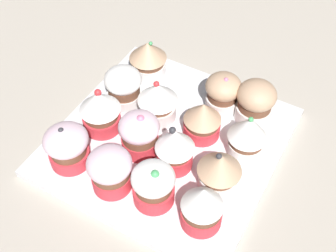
{
  "coord_description": "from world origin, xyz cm",
  "views": [
    {
      "loc": [
        -21.02,
        37.11,
        53.67
      ],
      "look_at": [
        0.0,
        0.0,
        4.2
      ],
      "focal_mm": 46.92,
      "sensor_mm": 36.0,
      "label": 1
    }
  ],
  "objects_px": {
    "cupcake_0": "(255,102)",
    "cupcake_1": "(223,92)",
    "cupcake_8": "(175,147)",
    "cupcake_12": "(153,185)",
    "cupcake_10": "(100,110)",
    "cupcake_14": "(67,146)",
    "cupcake_3": "(247,135)",
    "cupcake_11": "(202,206)",
    "cupcake_5": "(158,100)",
    "cupcake_4": "(202,119)",
    "baking_tray": "(168,141)",
    "cupcake_9": "(139,133)",
    "cupcake_6": "(123,86)",
    "cupcake_13": "(110,170)",
    "cupcake_7": "(219,170)",
    "cupcake_2": "(148,58)"
  },
  "relations": [
    {
      "from": "cupcake_5",
      "to": "cupcake_12",
      "type": "relative_size",
      "value": 1.07
    },
    {
      "from": "baking_tray",
      "to": "cupcake_13",
      "type": "height_order",
      "value": "cupcake_13"
    },
    {
      "from": "cupcake_13",
      "to": "cupcake_2",
      "type": "bearing_deg",
      "value": -71.31
    },
    {
      "from": "cupcake_1",
      "to": "cupcake_4",
      "type": "relative_size",
      "value": 1.07
    },
    {
      "from": "cupcake_2",
      "to": "cupcake_13",
      "type": "height_order",
      "value": "same"
    },
    {
      "from": "cupcake_0",
      "to": "cupcake_12",
      "type": "bearing_deg",
      "value": 73.57
    },
    {
      "from": "cupcake_0",
      "to": "cupcake_6",
      "type": "height_order",
      "value": "cupcake_0"
    },
    {
      "from": "cupcake_2",
      "to": "cupcake_10",
      "type": "bearing_deg",
      "value": 90.2
    },
    {
      "from": "cupcake_13",
      "to": "cupcake_10",
      "type": "bearing_deg",
      "value": -47.92
    },
    {
      "from": "cupcake_0",
      "to": "cupcake_11",
      "type": "relative_size",
      "value": 0.97
    },
    {
      "from": "cupcake_8",
      "to": "cupcake_9",
      "type": "height_order",
      "value": "cupcake_8"
    },
    {
      "from": "cupcake_5",
      "to": "cupcake_9",
      "type": "xyz_separation_m",
      "value": [
        -0.01,
        0.07,
        -0.0
      ]
    },
    {
      "from": "baking_tray",
      "to": "cupcake_3",
      "type": "relative_size",
      "value": 4.23
    },
    {
      "from": "cupcake_3",
      "to": "cupcake_11",
      "type": "xyz_separation_m",
      "value": [
        0.0,
        0.14,
        -0.0
      ]
    },
    {
      "from": "baking_tray",
      "to": "cupcake_13",
      "type": "distance_m",
      "value": 0.12
    },
    {
      "from": "baking_tray",
      "to": "cupcake_14",
      "type": "height_order",
      "value": "cupcake_14"
    },
    {
      "from": "cupcake_4",
      "to": "cupcake_5",
      "type": "height_order",
      "value": "cupcake_5"
    },
    {
      "from": "cupcake_10",
      "to": "cupcake_14",
      "type": "xyz_separation_m",
      "value": [
        0.0,
        0.08,
        -0.0
      ]
    },
    {
      "from": "cupcake_9",
      "to": "cupcake_10",
      "type": "relative_size",
      "value": 0.95
    },
    {
      "from": "cupcake_4",
      "to": "cupcake_5",
      "type": "xyz_separation_m",
      "value": [
        0.08,
        0.0,
        0.01
      ]
    },
    {
      "from": "baking_tray",
      "to": "cupcake_4",
      "type": "xyz_separation_m",
      "value": [
        -0.04,
        -0.04,
        0.04
      ]
    },
    {
      "from": "cupcake_2",
      "to": "cupcake_5",
      "type": "relative_size",
      "value": 0.92
    },
    {
      "from": "cupcake_10",
      "to": "cupcake_6",
      "type": "bearing_deg",
      "value": -90.75
    },
    {
      "from": "cupcake_10",
      "to": "cupcake_12",
      "type": "xyz_separation_m",
      "value": [
        -0.14,
        0.07,
        -0.0
      ]
    },
    {
      "from": "cupcake_6",
      "to": "cupcake_0",
      "type": "bearing_deg",
      "value": -160.39
    },
    {
      "from": "cupcake_8",
      "to": "cupcake_12",
      "type": "relative_size",
      "value": 1.1
    },
    {
      "from": "cupcake_8",
      "to": "cupcake_10",
      "type": "distance_m",
      "value": 0.13
    },
    {
      "from": "cupcake_5",
      "to": "cupcake_10",
      "type": "distance_m",
      "value": 0.09
    },
    {
      "from": "cupcake_10",
      "to": "cupcake_14",
      "type": "distance_m",
      "value": 0.08
    },
    {
      "from": "cupcake_0",
      "to": "cupcake_5",
      "type": "height_order",
      "value": "cupcake_5"
    },
    {
      "from": "cupcake_8",
      "to": "cupcake_14",
      "type": "bearing_deg",
      "value": 27.27
    },
    {
      "from": "cupcake_4",
      "to": "cupcake_13",
      "type": "distance_m",
      "value": 0.16
    },
    {
      "from": "cupcake_9",
      "to": "cupcake_10",
      "type": "distance_m",
      "value": 0.08
    },
    {
      "from": "cupcake_0",
      "to": "cupcake_14",
      "type": "height_order",
      "value": "cupcake_0"
    },
    {
      "from": "cupcake_3",
      "to": "cupcake_8",
      "type": "xyz_separation_m",
      "value": [
        0.08,
        0.07,
        0.0
      ]
    },
    {
      "from": "cupcake_1",
      "to": "cupcake_12",
      "type": "distance_m",
      "value": 0.2
    },
    {
      "from": "cupcake_2",
      "to": "cupcake_13",
      "type": "bearing_deg",
      "value": 108.69
    },
    {
      "from": "cupcake_9",
      "to": "cupcake_14",
      "type": "height_order",
      "value": "cupcake_9"
    },
    {
      "from": "baking_tray",
      "to": "cupcake_8",
      "type": "bearing_deg",
      "value": 131.12
    },
    {
      "from": "cupcake_7",
      "to": "cupcake_11",
      "type": "relative_size",
      "value": 0.96
    },
    {
      "from": "cupcake_6",
      "to": "cupcake_5",
      "type": "bearing_deg",
      "value": 177.67
    },
    {
      "from": "cupcake_4",
      "to": "cupcake_11",
      "type": "distance_m",
      "value": 0.15
    },
    {
      "from": "cupcake_2",
      "to": "cupcake_3",
      "type": "bearing_deg",
      "value": 160.19
    },
    {
      "from": "cupcake_12",
      "to": "cupcake_3",
      "type": "bearing_deg",
      "value": -119.21
    },
    {
      "from": "cupcake_11",
      "to": "cupcake_10",
      "type": "bearing_deg",
      "value": -19.1
    },
    {
      "from": "cupcake_8",
      "to": "cupcake_14",
      "type": "height_order",
      "value": "cupcake_8"
    },
    {
      "from": "cupcake_0",
      "to": "cupcake_1",
      "type": "distance_m",
      "value": 0.05
    },
    {
      "from": "cupcake_3",
      "to": "cupcake_11",
      "type": "relative_size",
      "value": 1.02
    },
    {
      "from": "cupcake_3",
      "to": "cupcake_4",
      "type": "relative_size",
      "value": 1.18
    },
    {
      "from": "cupcake_6",
      "to": "cupcake_13",
      "type": "relative_size",
      "value": 0.98
    }
  ]
}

